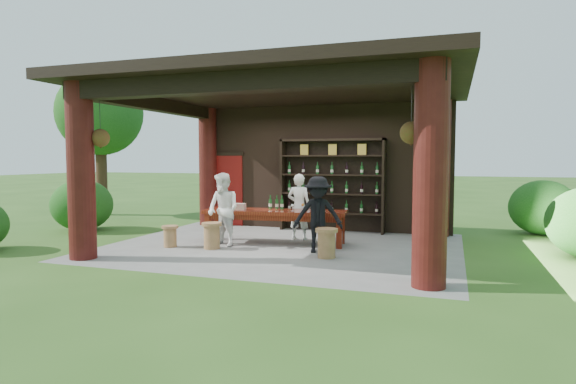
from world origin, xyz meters
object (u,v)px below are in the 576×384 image
(stool_near_right, at_px, (327,242))
(stool_far_left, at_px, (170,236))
(host, at_px, (299,207))
(guest_man, at_px, (318,215))
(guest_woman, at_px, (223,210))
(napkin_basket, at_px, (239,207))
(stool_near_left, at_px, (212,235))
(tasting_table, at_px, (275,215))
(wine_shelf, at_px, (332,185))

(stool_near_right, xyz_separation_m, stool_far_left, (-3.45, 0.01, -0.06))
(host, bearing_deg, guest_man, 123.50)
(guest_woman, height_order, napkin_basket, guest_woman)
(host, xyz_separation_m, napkin_basket, (-1.13, -0.85, 0.05))
(stool_near_left, distance_m, guest_woman, 0.64)
(host, height_order, napkin_basket, host)
(stool_far_left, height_order, host, host)
(stool_far_left, relative_size, napkin_basket, 1.77)
(stool_near_left, xyz_separation_m, host, (1.38, 1.69, 0.48))
(host, bearing_deg, stool_far_left, 39.68)
(stool_near_left, height_order, stool_near_right, stool_near_right)
(stool_near_right, height_order, host, host)
(host, bearing_deg, stool_near_right, 123.91)
(stool_near_right, bearing_deg, host, 121.91)
(stool_far_left, bearing_deg, stool_near_left, 6.35)
(stool_near_right, distance_m, guest_man, 0.72)
(tasting_table, relative_size, host, 2.10)
(guest_man, bearing_deg, stool_far_left, 174.31)
(wine_shelf, distance_m, guest_man, 2.90)
(stool_far_left, xyz_separation_m, guest_man, (3.15, 0.45, 0.52))
(napkin_basket, bearing_deg, wine_shelf, 56.66)
(stool_near_left, distance_m, stool_near_right, 2.51)
(host, xyz_separation_m, guest_woman, (-1.31, -1.31, 0.02))
(stool_near_left, xyz_separation_m, napkin_basket, (0.26, 0.84, 0.53))
(guest_man, bearing_deg, guest_woman, 165.15)
(tasting_table, xyz_separation_m, guest_woman, (-0.96, -0.63, 0.16))
(stool_near_right, relative_size, guest_woman, 0.36)
(stool_far_left, relative_size, host, 0.30)
(guest_man, bearing_deg, tasting_table, 136.43)
(stool_far_left, height_order, guest_woman, guest_woman)
(host, bearing_deg, guest_woman, 47.06)
(stool_near_right, xyz_separation_m, napkin_basket, (-2.25, 0.95, 0.52))
(wine_shelf, distance_m, stool_near_left, 3.77)
(wine_shelf, bearing_deg, guest_man, -81.83)
(stool_near_left, relative_size, guest_woman, 0.35)
(stool_near_right, relative_size, guest_man, 0.37)
(stool_near_right, bearing_deg, guest_man, 123.08)
(stool_near_right, distance_m, stool_far_left, 3.45)
(wine_shelf, height_order, guest_woman, wine_shelf)
(wine_shelf, relative_size, guest_woman, 1.72)
(napkin_basket, bearing_deg, stool_near_left, -106.94)
(wine_shelf, xyz_separation_m, guest_woman, (-1.72, -2.80, -0.41))
(tasting_table, relative_size, guest_man, 2.11)
(guest_man, bearing_deg, stool_near_right, -70.80)
(napkin_basket, bearing_deg, guest_man, -14.08)
(wine_shelf, bearing_deg, napkin_basket, -123.34)
(wine_shelf, height_order, stool_near_right, wine_shelf)
(host, relative_size, guest_man, 1.01)
(tasting_table, height_order, host, host)
(wine_shelf, distance_m, napkin_basket, 2.84)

